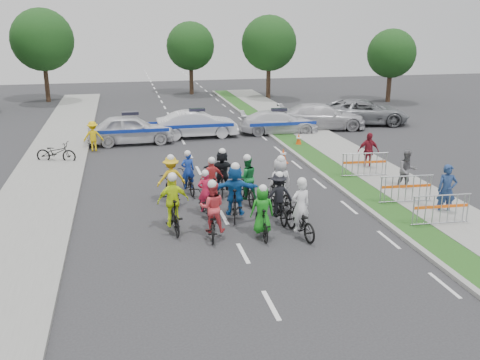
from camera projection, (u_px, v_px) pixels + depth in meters
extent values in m
plane|color=#28282B|center=(243.00, 253.00, 15.50)|extent=(90.00, 90.00, 0.00)
cube|color=gray|center=(340.00, 188.00, 21.21)|extent=(0.20, 60.00, 0.12)
cube|color=#274A17|center=(357.00, 187.00, 21.36)|extent=(1.20, 60.00, 0.11)
cube|color=gray|center=(398.00, 184.00, 21.73)|extent=(2.40, 60.00, 0.13)
cube|color=gray|center=(32.00, 210.00, 18.81)|extent=(3.00, 60.00, 0.13)
imported|color=black|center=(300.00, 221.00, 16.63)|extent=(0.95, 1.98, 1.00)
imported|color=white|center=(301.00, 206.00, 16.43)|extent=(0.66, 0.49, 1.66)
sphere|color=white|center=(302.00, 182.00, 16.16)|extent=(0.29, 0.29, 0.29)
imported|color=black|center=(262.00, 222.00, 16.55)|extent=(0.51, 1.67, 0.99)
imported|color=#19891B|center=(262.00, 209.00, 16.38)|extent=(0.74, 0.49, 1.49)
sphere|color=white|center=(263.00, 189.00, 16.13)|extent=(0.26, 0.26, 0.26)
imported|color=black|center=(212.00, 222.00, 16.61)|extent=(0.92, 1.91, 0.96)
imported|color=#E23E47|center=(212.00, 207.00, 16.42)|extent=(0.87, 0.72, 1.60)
sphere|color=white|center=(212.00, 184.00, 16.15)|extent=(0.28, 0.28, 0.28)
imported|color=black|center=(173.00, 214.00, 17.01)|extent=(0.68, 1.91, 1.13)
imported|color=#DEFC1A|center=(173.00, 201.00, 16.83)|extent=(1.02, 0.49, 1.69)
sphere|color=white|center=(172.00, 177.00, 16.55)|extent=(0.29, 0.29, 0.29)
imported|color=black|center=(278.00, 208.00, 17.89)|extent=(0.68, 1.74, 0.90)
imported|color=black|center=(278.00, 195.00, 17.71)|extent=(0.99, 0.60, 1.50)
sphere|color=white|center=(279.00, 175.00, 17.46)|extent=(0.26, 0.26, 0.26)
imported|color=black|center=(235.00, 202.00, 18.06)|extent=(0.92, 1.97, 1.14)
imported|color=#1657AC|center=(235.00, 190.00, 17.87)|extent=(1.66, 0.83, 1.72)
sphere|color=white|center=(235.00, 167.00, 17.59)|extent=(0.30, 0.30, 0.30)
imported|color=black|center=(205.00, 204.00, 18.36)|extent=(0.71, 1.68, 0.86)
imported|color=red|center=(205.00, 191.00, 18.17)|extent=(0.55, 0.39, 1.43)
sphere|color=white|center=(205.00, 173.00, 17.94)|extent=(0.25, 0.25, 0.25)
imported|color=black|center=(279.00, 194.00, 18.91)|extent=(0.86, 1.98, 1.15)
imported|color=silver|center=(280.00, 182.00, 18.72)|extent=(0.92, 0.68, 1.73)
sphere|color=white|center=(281.00, 160.00, 18.44)|extent=(0.30, 0.30, 0.30)
imported|color=black|center=(246.00, 190.00, 19.64)|extent=(0.74, 1.86, 0.96)
imported|color=#157732|center=(247.00, 178.00, 19.45)|extent=(0.81, 0.65, 1.60)
sphere|color=white|center=(247.00, 158.00, 19.18)|extent=(0.28, 0.28, 0.28)
imported|color=black|center=(212.00, 189.00, 19.67)|extent=(0.75, 1.73, 1.00)
imported|color=#D83C3D|center=(212.00, 178.00, 19.50)|extent=(0.93, 0.51, 1.51)
sphere|color=white|center=(212.00, 160.00, 19.25)|extent=(0.26, 0.26, 0.26)
imported|color=black|center=(172.00, 191.00, 19.58)|extent=(0.92, 1.92, 0.97)
imported|color=gold|center=(171.00, 178.00, 19.39)|extent=(1.12, 0.75, 1.61)
sphere|color=white|center=(171.00, 158.00, 19.12)|extent=(0.28, 0.28, 0.28)
imported|color=black|center=(222.00, 181.00, 20.65)|extent=(0.79, 1.81, 1.05)
imported|color=black|center=(222.00, 170.00, 20.47)|extent=(1.52, 0.71, 1.57)
sphere|color=white|center=(222.00, 152.00, 20.21)|extent=(0.27, 0.27, 0.27)
imported|color=black|center=(188.00, 181.00, 20.82)|extent=(0.80, 1.74, 0.88)
imported|color=#173AAD|center=(188.00, 170.00, 20.63)|extent=(0.58, 0.42, 1.47)
sphere|color=white|center=(188.00, 154.00, 20.39)|extent=(0.25, 0.25, 0.25)
imported|color=silver|center=(131.00, 129.00, 28.85)|extent=(4.64, 1.90, 1.58)
imported|color=silver|center=(197.00, 124.00, 30.40)|extent=(4.57, 1.63, 1.50)
imported|color=silver|center=(279.00, 122.00, 31.44)|extent=(4.81, 2.45, 1.34)
imported|color=silver|center=(322.00, 117.00, 32.61)|extent=(5.56, 2.84, 1.55)
imported|color=gray|center=(364.00, 112.00, 34.19)|extent=(6.07, 3.75, 1.57)
imported|color=navy|center=(447.00, 190.00, 18.31)|extent=(0.75, 0.60, 1.79)
imported|color=#58575C|center=(407.00, 170.00, 21.00)|extent=(0.87, 0.73, 1.61)
imported|color=maroon|center=(368.00, 151.00, 23.83)|extent=(1.01, 0.46, 1.69)
imported|color=#E4BA0C|center=(93.00, 136.00, 27.24)|extent=(1.00, 0.58, 1.54)
cube|color=#F24C0C|center=(283.00, 162.00, 25.19)|extent=(0.40, 0.40, 0.03)
cone|color=#F24C0C|center=(283.00, 156.00, 25.09)|extent=(0.36, 0.36, 0.70)
cylinder|color=silver|center=(283.00, 154.00, 25.07)|extent=(0.29, 0.29, 0.08)
cube|color=#F24C0C|center=(299.00, 146.00, 28.49)|extent=(0.40, 0.40, 0.03)
cone|color=#F24C0C|center=(299.00, 140.00, 28.39)|extent=(0.36, 0.36, 0.70)
cylinder|color=silver|center=(299.00, 138.00, 28.36)|extent=(0.29, 0.29, 0.08)
imported|color=black|center=(56.00, 152.00, 25.06)|extent=(2.01, 1.20, 1.00)
cylinder|color=#382619|center=(268.00, 79.00, 44.92)|extent=(0.36, 0.36, 3.25)
sphere|color=#113813|center=(269.00, 43.00, 44.06)|extent=(4.55, 4.55, 4.55)
cylinder|color=#382619|center=(389.00, 85.00, 43.11)|extent=(0.36, 0.36, 2.75)
sphere|color=#113813|center=(391.00, 53.00, 42.39)|extent=(3.85, 3.85, 3.85)
cylinder|color=#382619|center=(46.00, 80.00, 43.02)|extent=(0.36, 0.36, 3.50)
sphere|color=#113813|center=(42.00, 40.00, 42.11)|extent=(4.90, 4.90, 4.90)
cylinder|color=#382619|center=(191.00, 77.00, 47.45)|extent=(0.36, 0.36, 3.00)
sphere|color=#113813|center=(190.00, 46.00, 46.66)|extent=(4.20, 4.20, 4.20)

